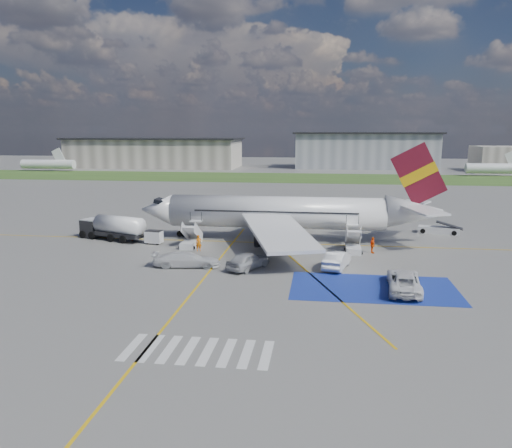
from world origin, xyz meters
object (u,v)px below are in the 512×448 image
object	(u,v)px
airliner	(289,213)
gpu_cart	(154,238)
belt_loader	(439,230)
car_silver_b	(337,259)
fuel_tanker	(113,229)
car_silver_a	(248,260)
van_white_a	(404,278)
van_white_b	(187,257)

from	to	relation	value
airliner	gpu_cart	distance (m)	16.43
airliner	belt_loader	bearing A→B (deg)	18.82
airliner	car_silver_b	size ratio (longest dim) A/B	7.04
belt_loader	car_silver_b	bearing A→B (deg)	-112.48
fuel_tanker	gpu_cart	size ratio (longest dim) A/B	4.34
airliner	car_silver_a	size ratio (longest dim) A/B	7.46
car_silver_a	van_white_a	size ratio (longest dim) A/B	0.88
airliner	van_white_b	xyz separation A→B (m)	(-9.09, -13.53, -2.42)
gpu_cart	van_white_b	world-z (taller)	van_white_b
fuel_tanker	airliner	bearing A→B (deg)	26.72
van_white_a	gpu_cart	bearing A→B (deg)	-22.24
van_white_a	van_white_b	distance (m)	20.58
car_silver_a	car_silver_b	size ratio (longest dim) A/B	0.94
airliner	fuel_tanker	world-z (taller)	airliner
airliner	gpu_cart	xyz separation A→B (m)	(-15.65, -4.24, -2.66)
car_silver_a	van_white_a	distance (m)	14.72
airliner	belt_loader	size ratio (longest dim) A/B	6.50
fuel_tanker	car_silver_b	distance (m)	28.51
gpu_cart	car_silver_a	xyz separation A→B (m)	(12.64, -9.27, 0.11)
airliner	van_white_a	xyz separation A→B (m)	(10.98, -18.10, -2.34)
gpu_cart	van_white_b	xyz separation A→B (m)	(6.55, -9.29, 0.24)
car_silver_b	van_white_a	bearing A→B (deg)	145.70
belt_loader	fuel_tanker	bearing A→B (deg)	-153.40
van_white_a	van_white_b	bearing A→B (deg)	-7.56
airliner	car_silver_a	bearing A→B (deg)	-102.54
airliner	fuel_tanker	size ratio (longest dim) A/B	4.06
airliner	van_white_a	distance (m)	21.30
gpu_cart	van_white_a	distance (m)	30.02
car_silver_b	airliner	bearing A→B (deg)	-51.42
gpu_cart	belt_loader	distance (m)	36.44
belt_loader	gpu_cart	bearing A→B (deg)	-149.01
car_silver_a	van_white_b	distance (m)	6.09
gpu_cart	van_white_b	size ratio (longest dim) A/B	0.42
car_silver_b	gpu_cart	bearing A→B (deg)	-6.34
fuel_tanker	van_white_b	distance (m)	16.40
car_silver_b	car_silver_a	bearing A→B (deg)	23.70
car_silver_b	belt_loader	bearing A→B (deg)	-112.42
fuel_tanker	car_silver_a	world-z (taller)	fuel_tanker
fuel_tanker	car_silver_a	distance (m)	21.34
car_silver_a	van_white_a	bearing A→B (deg)	-168.41
gpu_cart	car_silver_b	xyz separation A→B (m)	(21.19, -7.79, 0.13)
fuel_tanker	car_silver_a	bearing A→B (deg)	-10.94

